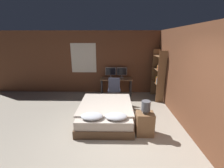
# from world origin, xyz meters

# --- Properties ---
(ground_plane) EXTENTS (20.00, 20.00, 0.00)m
(ground_plane) POSITION_xyz_m (0.00, 0.00, 0.00)
(ground_plane) COLOR #9E9384
(wall_back) EXTENTS (12.00, 0.08, 2.70)m
(wall_back) POSITION_xyz_m (-0.02, 3.92, 1.35)
(wall_back) COLOR brown
(wall_back) RESTS_ON ground_plane
(wall_side_right) EXTENTS (0.06, 12.00, 2.70)m
(wall_side_right) POSITION_xyz_m (1.81, 1.50, 1.35)
(wall_side_right) COLOR brown
(wall_side_right) RESTS_ON ground_plane
(bed) EXTENTS (1.54, 1.92, 0.58)m
(bed) POSITION_xyz_m (-0.39, 1.38, 0.25)
(bed) COLOR brown
(bed) RESTS_ON ground_plane
(nightstand) EXTENTS (0.43, 0.35, 0.60)m
(nightstand) POSITION_xyz_m (0.64, 0.70, 0.30)
(nightstand) COLOR brown
(nightstand) RESTS_ON ground_plane
(bedside_lamp) EXTENTS (0.22, 0.22, 0.32)m
(bedside_lamp) POSITION_xyz_m (0.64, 0.70, 0.79)
(bedside_lamp) COLOR gray
(bedside_lamp) RESTS_ON nightstand
(desk) EXTENTS (1.35, 0.57, 0.74)m
(desk) POSITION_xyz_m (-0.05, 3.57, 0.63)
(desk) COLOR #846042
(desk) RESTS_ON ground_plane
(monitor_left) EXTENTS (0.44, 0.16, 0.44)m
(monitor_left) POSITION_xyz_m (-0.30, 3.75, 0.99)
(monitor_left) COLOR #B7B7BC
(monitor_left) RESTS_ON desk
(monitor_right) EXTENTS (0.44, 0.16, 0.44)m
(monitor_right) POSITION_xyz_m (0.19, 3.75, 0.99)
(monitor_right) COLOR #B7B7BC
(monitor_right) RESTS_ON desk
(keyboard) EXTENTS (0.36, 0.13, 0.02)m
(keyboard) POSITION_xyz_m (-0.05, 3.39, 0.75)
(keyboard) COLOR #B7B7BC
(keyboard) RESTS_ON desk
(computer_mouse) EXTENTS (0.07, 0.05, 0.04)m
(computer_mouse) POSITION_xyz_m (0.22, 3.39, 0.75)
(computer_mouse) COLOR #B7B7BC
(computer_mouse) RESTS_ON desk
(office_chair) EXTENTS (0.52, 0.52, 0.99)m
(office_chair) POSITION_xyz_m (-0.14, 2.80, 0.41)
(office_chair) COLOR black
(office_chair) RESTS_ON ground_plane
(bookshelf) EXTENTS (0.30, 0.89, 1.96)m
(bookshelf) POSITION_xyz_m (1.61, 3.10, 1.06)
(bookshelf) COLOR brown
(bookshelf) RESTS_ON ground_plane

